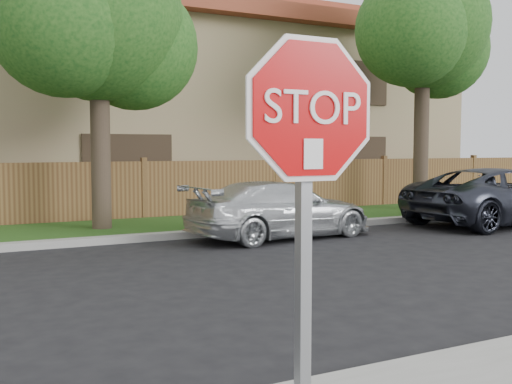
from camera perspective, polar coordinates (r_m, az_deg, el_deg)
tree_mid at (r=14.24m, az=-14.62°, el=15.92°), size 4.80×3.90×7.35m
tree_right at (r=18.85m, az=15.98°, el=15.12°), size 4.80×3.90×8.20m
stop_sign at (r=3.01m, az=5.02°, el=1.73°), size 1.01×0.13×2.55m
sedan_right at (r=12.98m, az=2.37°, el=-1.69°), size 4.43×2.19×1.24m
sedan_far_right at (r=16.48m, az=22.21°, el=-0.38°), size 5.30×2.65×1.44m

